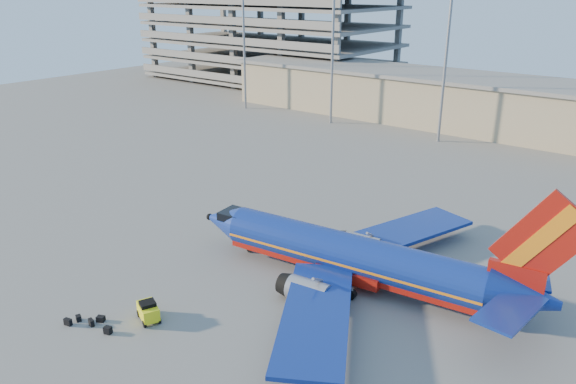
{
  "coord_description": "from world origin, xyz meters",
  "views": [
    {
      "loc": [
        28.36,
        -34.7,
        23.04
      ],
      "look_at": [
        -2.96,
        5.51,
        4.0
      ],
      "focal_mm": 35.0,
      "sensor_mm": 36.0,
      "label": 1
    }
  ],
  "objects": [
    {
      "name": "luggage_pile",
      "position": [
        -3.85,
        -16.33,
        0.24
      ],
      "size": [
        3.76,
        2.24,
        0.53
      ],
      "color": "black",
      "rests_on": "ground"
    },
    {
      "name": "aircraft_main",
      "position": [
        8.09,
        0.56,
        2.31
      ],
      "size": [
        31.99,
        30.64,
        10.84
      ],
      "rotation": [
        0.0,
        0.0,
        0.1
      ],
      "color": "navy",
      "rests_on": "ground"
    },
    {
      "name": "terminal_building",
      "position": [
        10.0,
        58.0,
        4.32
      ],
      "size": [
        122.0,
        16.0,
        8.5
      ],
      "color": "gray",
      "rests_on": "ground"
    },
    {
      "name": "baggage_tug",
      "position": [
        -1.17,
        -13.29,
        0.78
      ],
      "size": [
        2.4,
        1.97,
        1.49
      ],
      "rotation": [
        0.0,
        0.0,
        -0.41
      ],
      "color": "yellow",
      "rests_on": "ground"
    },
    {
      "name": "light_mast_row",
      "position": [
        5.0,
        46.0,
        17.55
      ],
      "size": [
        101.6,
        1.6,
        28.65
      ],
      "color": "gray",
      "rests_on": "ground"
    },
    {
      "name": "parking_garage",
      "position": [
        -62.0,
        74.05,
        11.73
      ],
      "size": [
        62.0,
        32.0,
        21.4
      ],
      "color": "slate",
      "rests_on": "ground"
    },
    {
      "name": "ground",
      "position": [
        0.0,
        0.0,
        0.0
      ],
      "size": [
        220.0,
        220.0,
        0.0
      ],
      "primitive_type": "plane",
      "color": "slate",
      "rests_on": "ground"
    }
  ]
}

